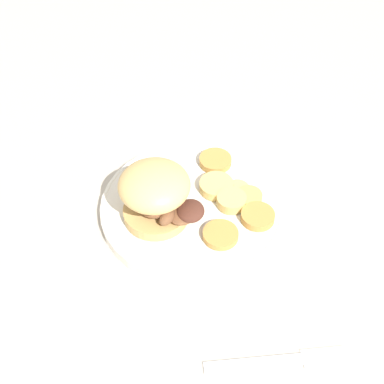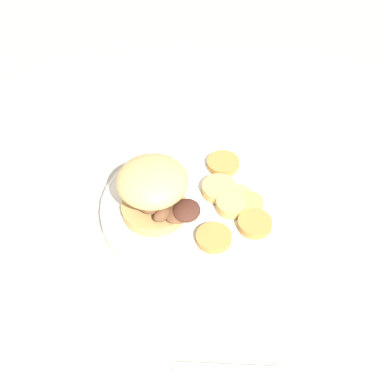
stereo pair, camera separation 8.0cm
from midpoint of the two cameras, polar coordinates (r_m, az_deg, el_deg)
ground_plane at (r=0.83m, az=2.75°, el=-2.24°), size 4.00×4.00×0.00m
dinner_plate at (r=0.82m, az=2.77°, el=-1.75°), size 0.28×0.28×0.02m
sandwich at (r=0.77m, az=-1.01°, el=0.08°), size 0.12×0.11×0.09m
potato_round_0 at (r=0.83m, az=7.89°, el=-0.44°), size 0.04×0.04×0.01m
potato_round_1 at (r=0.83m, az=5.65°, el=0.21°), size 0.05×0.05×0.01m
potato_round_2 at (r=0.87m, az=5.96°, el=2.92°), size 0.05×0.05×0.01m
potato_round_3 at (r=0.79m, az=9.58°, el=-3.49°), size 0.05×0.05×0.01m
potato_round_4 at (r=0.77m, az=5.31°, el=-5.03°), size 0.05×0.05×0.01m
potato_round_5 at (r=0.81m, az=7.03°, el=-1.51°), size 0.05×0.05×0.02m
potato_round_6 at (r=0.82m, az=8.98°, el=-1.43°), size 0.04×0.04×0.01m
fork at (r=0.70m, az=9.52°, el=-18.51°), size 0.18×0.02×0.00m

